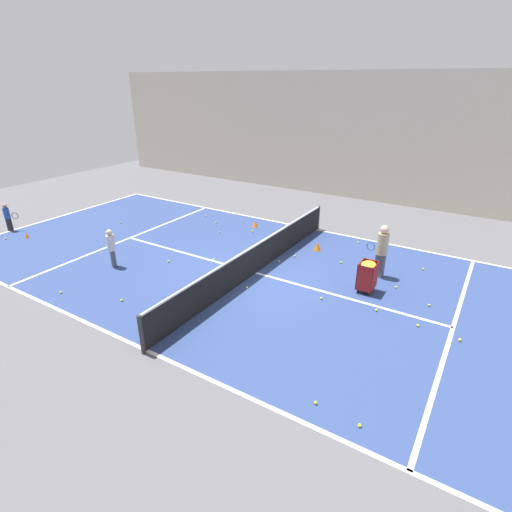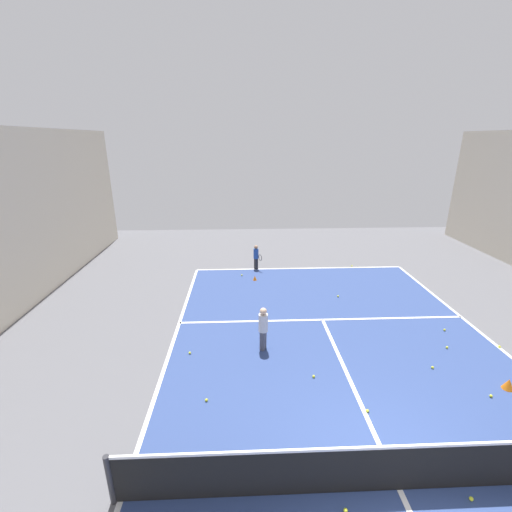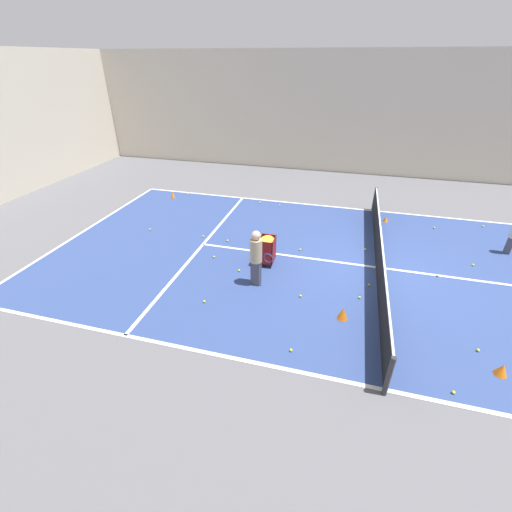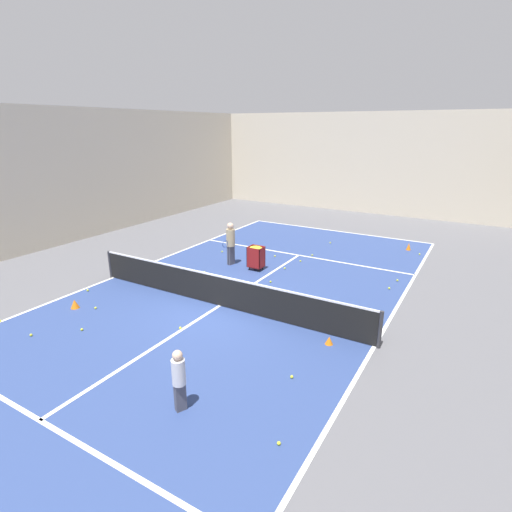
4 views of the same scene
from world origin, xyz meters
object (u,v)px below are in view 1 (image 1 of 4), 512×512
(coach_at_net, at_px, (382,248))
(training_cone_0, at_px, (163,320))
(ball_cart, at_px, (368,271))
(training_cone_1, at_px, (317,246))
(child_midcourt, at_px, (111,246))
(tennis_net, at_px, (256,258))
(player_near_baseline, at_px, (7,215))

(coach_at_net, bearing_deg, training_cone_0, 66.62)
(ball_cart, relative_size, training_cone_0, 4.53)
(training_cone_1, bearing_deg, ball_cart, 49.72)
(child_midcourt, distance_m, training_cone_1, 7.09)
(training_cone_1, bearing_deg, coach_at_net, 70.01)
(coach_at_net, bearing_deg, training_cone_1, -8.60)
(training_cone_1, bearing_deg, tennis_net, -18.23)
(player_near_baseline, bearing_deg, coach_at_net, -11.89)
(coach_at_net, distance_m, training_cone_1, 2.76)
(training_cone_0, xyz_separation_m, training_cone_1, (-6.45, 1.37, 0.06))
(coach_at_net, height_order, ball_cart, coach_at_net)
(ball_cart, height_order, training_cone_1, ball_cart)
(player_near_baseline, bearing_deg, child_midcourt, -28.00)
(child_midcourt, bearing_deg, training_cone_1, 69.06)
(tennis_net, bearing_deg, player_near_baseline, -79.33)
(coach_at_net, xyz_separation_m, training_cone_0, (5.55, -3.85, -0.87))
(coach_at_net, xyz_separation_m, training_cone_1, (-0.90, -2.48, -0.81))
(child_midcourt, relative_size, ball_cart, 1.40)
(ball_cart, xyz_separation_m, training_cone_0, (4.37, -3.82, -0.54))
(player_near_baseline, bearing_deg, ball_cart, -16.42)
(coach_at_net, bearing_deg, tennis_net, 40.02)
(tennis_net, distance_m, coach_at_net, 3.89)
(tennis_net, height_order, coach_at_net, coach_at_net)
(tennis_net, distance_m, player_near_baseline, 10.80)
(ball_cart, distance_m, training_cone_0, 5.83)
(tennis_net, xyz_separation_m, player_near_baseline, (2.00, -10.61, 0.14))
(coach_at_net, xyz_separation_m, ball_cart, (1.17, -0.03, -0.33))
(training_cone_0, distance_m, training_cone_1, 6.59)
(child_midcourt, height_order, training_cone_1, child_midcourt)
(tennis_net, bearing_deg, child_midcourt, -63.86)
(coach_at_net, height_order, child_midcourt, coach_at_net)
(coach_at_net, bearing_deg, child_midcourt, 38.66)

